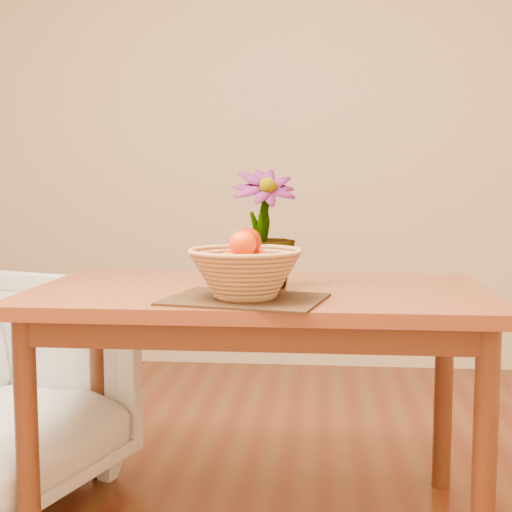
{
  "coord_description": "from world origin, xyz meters",
  "views": [
    {
      "loc": [
        0.19,
        -1.86,
        1.08
      ],
      "look_at": [
        0.01,
        0.1,
        0.87
      ],
      "focal_mm": 50.0,
      "sensor_mm": 36.0,
      "label": 1
    }
  ],
  "objects": [
    {
      "name": "wall_back",
      "position": [
        0.0,
        2.25,
        1.35
      ],
      "size": [
        4.0,
        0.02,
        2.7
      ],
      "primitive_type": "cube",
      "color": "beige",
      "rests_on": "floor"
    },
    {
      "name": "table",
      "position": [
        0.0,
        0.3,
        0.66
      ],
      "size": [
        1.4,
        0.8,
        0.75
      ],
      "color": "maroon",
      "rests_on": "floor"
    },
    {
      "name": "orange_pile",
      "position": [
        -0.02,
        0.07,
        0.87
      ],
      "size": [
        0.18,
        0.18,
        0.14
      ],
      "rotation": [
        0.0,
        0.0,
        0.4
      ],
      "color": "#EC3203",
      "rests_on": "wicker_basket"
    },
    {
      "name": "potted_plant",
      "position": [
        0.01,
        0.31,
        0.93
      ],
      "size": [
        0.25,
        0.25,
        0.37
      ],
      "primitive_type": "imported",
      "rotation": [
        0.0,
        0.0,
        0.27
      ],
      "color": "#1C4213",
      "rests_on": "table"
    },
    {
      "name": "placemat",
      "position": [
        -0.02,
        0.07,
        0.75
      ],
      "size": [
        0.48,
        0.4,
        0.01
      ],
      "primitive_type": "cube",
      "rotation": [
        0.0,
        0.0,
        -0.21
      ],
      "color": "#321E12",
      "rests_on": "table"
    },
    {
      "name": "wicker_basket",
      "position": [
        -0.02,
        0.07,
        0.82
      ],
      "size": [
        0.32,
        0.32,
        0.13
      ],
      "color": "#B3764A",
      "rests_on": "placemat"
    }
  ]
}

